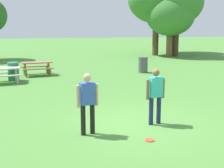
# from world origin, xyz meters

# --- Properties ---
(ground_plane) EXTENTS (120.00, 120.00, 0.00)m
(ground_plane) POSITION_xyz_m (0.00, 0.00, 0.00)
(ground_plane) COLOR #4C8438
(person_thrower) EXTENTS (0.60, 0.30, 1.64)m
(person_thrower) POSITION_xyz_m (-1.53, -0.57, 0.94)
(person_thrower) COLOR black
(person_thrower) RESTS_ON ground
(person_catcher) EXTENTS (0.60, 0.30, 1.64)m
(person_catcher) POSITION_xyz_m (0.50, -0.12, 0.94)
(person_catcher) COLOR #1E234C
(person_catcher) RESTS_ON ground
(frisbee) EXTENTS (0.24, 0.24, 0.03)m
(frisbee) POSITION_xyz_m (-0.07, -1.36, 0.01)
(frisbee) COLOR #E04733
(frisbee) RESTS_ON ground
(picnic_table_near) EXTENTS (1.95, 1.73, 0.77)m
(picnic_table_near) POSITION_xyz_m (-4.77, 7.60, 0.56)
(picnic_table_near) COLOR beige
(picnic_table_near) RESTS_ON ground
(picnic_table_far) EXTENTS (1.91, 1.68, 0.77)m
(picnic_table_far) POSITION_xyz_m (-3.14, 9.76, 0.56)
(picnic_table_far) COLOR olive
(picnic_table_far) RESTS_ON ground
(trash_can_beside_table) EXTENTS (0.59, 0.59, 0.96)m
(trash_can_beside_table) POSITION_xyz_m (-4.29, 8.27, 0.48)
(trash_can_beside_table) COLOR #237047
(trash_can_beside_table) RESTS_ON ground
(trash_can_further_along) EXTENTS (0.59, 0.59, 0.96)m
(trash_can_further_along) POSITION_xyz_m (3.15, 9.47, 0.48)
(trash_can_further_along) COLOR #515156
(trash_can_further_along) RESTS_ON ground
(tree_slender_mid) EXTENTS (4.34, 4.34, 5.55)m
(tree_slender_mid) POSITION_xyz_m (8.31, 18.05, 3.68)
(tree_slender_mid) COLOR brown
(tree_slender_mid) RESTS_ON ground
(tree_back_left) EXTENTS (4.70, 4.70, 6.84)m
(tree_back_left) POSITION_xyz_m (9.03, 18.30, 4.81)
(tree_back_left) COLOR #4C3823
(tree_back_left) RESTS_ON ground
(tree_back_right) EXTENTS (4.47, 4.47, 6.48)m
(tree_back_right) POSITION_xyz_m (10.22, 21.99, 4.55)
(tree_back_right) COLOR #4C3823
(tree_back_right) RESTS_ON ground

